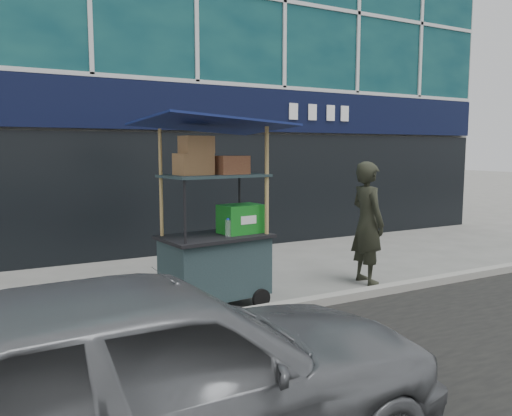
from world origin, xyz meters
TOP-DOWN VIEW (x-y plane):
  - ground at (0.00, 0.00)m, footprint 80.00×80.00m
  - curb at (0.00, -0.20)m, footprint 80.00×0.18m
  - vendor_cart at (-1.15, 0.40)m, footprint 1.99×1.51m
  - vendor_man at (1.40, 0.41)m, footprint 0.52×0.73m
  - parked_car at (-2.96, -2.63)m, footprint 4.09×1.76m

SIDE VIEW (x-z plane):
  - ground at x=0.00m, z-range 0.00..0.00m
  - curb at x=0.00m, z-range 0.00..0.12m
  - parked_car at x=-2.96m, z-range 0.00..1.37m
  - vendor_cart at x=-1.15m, z-range -0.37..2.12m
  - vendor_man at x=1.40m, z-range 0.00..1.89m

